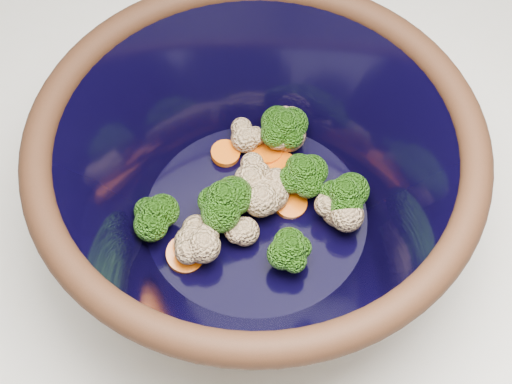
{
  "coord_description": "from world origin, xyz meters",
  "views": [
    {
      "loc": [
        -0.21,
        -0.39,
        1.48
      ],
      "look_at": [
        -0.06,
        -0.11,
        0.97
      ],
      "focal_mm": 50.0,
      "sensor_mm": 36.0,
      "label": 1
    }
  ],
  "objects": [
    {
      "name": "counter",
      "position": [
        0.0,
        0.0,
        0.45
      ],
      "size": [
        1.2,
        1.2,
        0.9
      ],
      "primitive_type": "cube",
      "color": "white",
      "rests_on": "ground"
    },
    {
      "name": "mixing_bowl",
      "position": [
        -0.06,
        -0.11,
        0.99
      ],
      "size": [
        0.42,
        0.42,
        0.16
      ],
      "rotation": [
        0.0,
        0.0,
        -0.27
      ],
      "color": "black",
      "rests_on": "counter"
    },
    {
      "name": "vegetable_pile",
      "position": [
        -0.05,
        -0.1,
        0.96
      ],
      "size": [
        0.19,
        0.16,
        0.06
      ],
      "color": "#608442",
      "rests_on": "mixing_bowl"
    }
  ]
}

